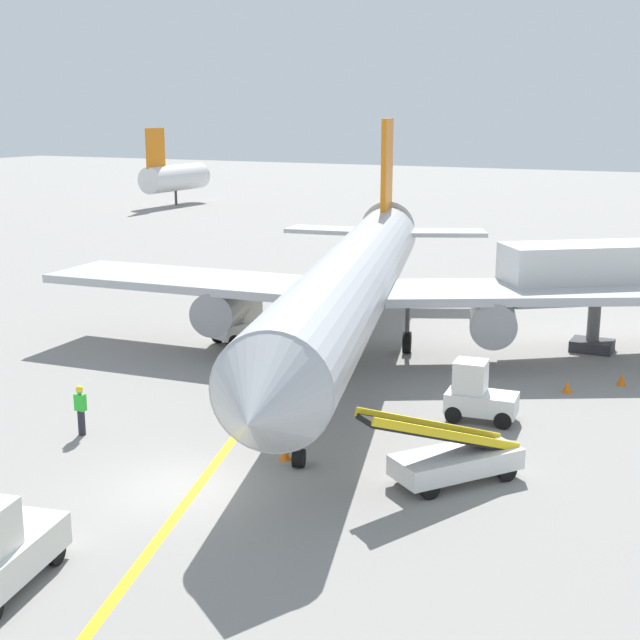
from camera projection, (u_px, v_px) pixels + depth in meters
The scene contains 11 objects.
ground_plane at pixel (182, 488), 24.86m from camera, with size 300.00×300.00×0.00m, color gray.
taxi_line_yellow at pixel (243, 427), 29.67m from camera, with size 0.30×80.00×0.01m, color yellow.
airliner at pixel (354, 282), 37.10m from camera, with size 27.76×34.62×10.10m.
baggage_tug_near_wing at pixel (477, 395), 30.14m from camera, with size 2.52×1.56×2.10m.
baggage_tug_by_cargo_door at pixel (242, 322), 40.60m from camera, with size 2.08×2.71×2.10m.
belt_loader_forward_hold at pixel (453, 457), 25.08m from camera, with size 3.97×4.77×2.59m.
ground_crew_marshaller at pixel (81, 409), 28.75m from camera, with size 0.36×0.24×1.70m.
safety_cone_nose_left at pixel (622, 380), 34.21m from camera, with size 0.36×0.36×0.44m, color orange.
safety_cone_nose_right at pixel (567, 387), 33.31m from camera, with size 0.36×0.36×0.44m, color orange.
safety_cone_wingtip_left at pixel (285, 453), 26.84m from camera, with size 0.36×0.36×0.44m, color orange.
distant_aircraft_far_left at pixel (174, 177), 101.00m from camera, with size 3.00×10.10×8.80m.
Camera 1 is at (13.88, -18.87, 10.36)m, focal length 49.16 mm.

